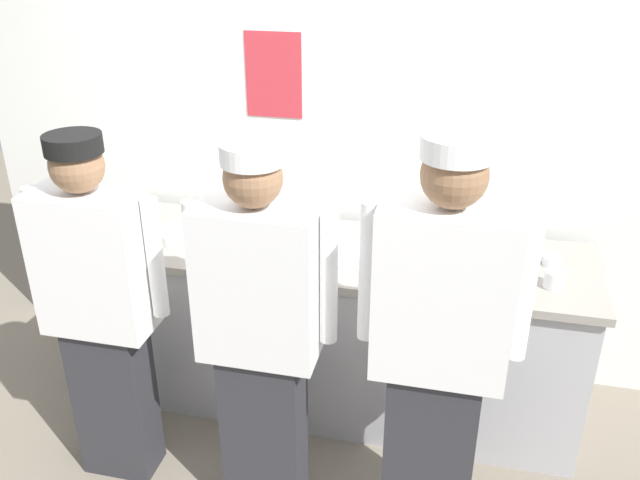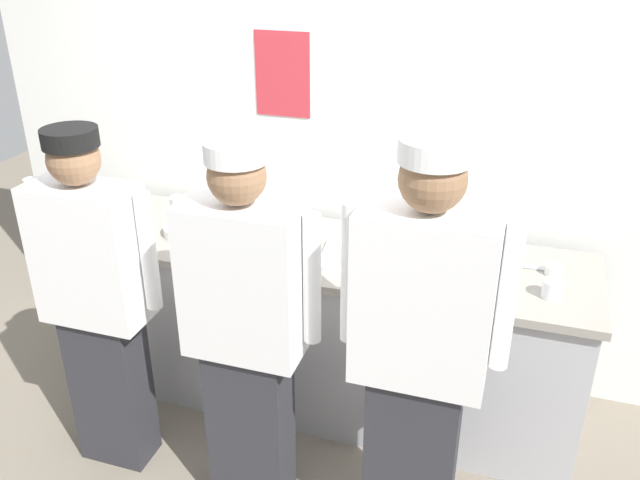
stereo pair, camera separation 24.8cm
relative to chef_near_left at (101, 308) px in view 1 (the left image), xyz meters
name	(u,v)px [view 1 (the left image)]	position (x,y,z in m)	size (l,w,h in m)	color
ground_plane	(303,441)	(0.80, 0.34, -0.88)	(9.00, 9.00, 0.00)	slate
wall_back	(342,129)	(0.80, 1.21, 0.50)	(4.17, 0.11, 2.75)	white
prep_counter	(320,325)	(0.80, 0.72, -0.42)	(2.66, 0.72, 0.91)	#B2B2B7
chef_near_left	(101,308)	(0.00, 0.00, 0.00)	(0.60, 0.24, 1.65)	#2D2D33
chef_center	(260,332)	(0.73, -0.05, 0.02)	(0.61, 0.24, 1.68)	#2D2D33
chef_far_right	(438,347)	(1.43, -0.06, 0.06)	(0.63, 0.24, 1.76)	#2D2D33
plate_stack_front	(183,234)	(0.09, 0.67, 0.05)	(0.24, 0.24, 0.05)	white
plate_stack_rear	(283,228)	(0.58, 0.83, 0.06)	(0.19, 0.19, 0.07)	white
mixing_bowl_steel	(486,257)	(1.60, 0.68, 0.09)	(0.31, 0.31, 0.12)	#B7BABF
sheet_tray	(370,255)	(1.06, 0.68, 0.04)	(0.45, 0.32, 0.02)	#B7BABF
squeeze_bottle_primary	(420,231)	(1.28, 0.85, 0.11)	(0.06, 0.06, 0.18)	#56A333
squeeze_bottle_secondary	(128,205)	(-0.28, 0.81, 0.12)	(0.06, 0.06, 0.19)	#E5E066
squeeze_bottle_spare	(243,242)	(0.47, 0.51, 0.12)	(0.06, 0.06, 0.20)	#E5E066
ramekin_red_sauce	(552,260)	(1.90, 0.80, 0.05)	(0.09, 0.09, 0.05)	white
ramekin_yellow_sauce	(429,272)	(1.35, 0.56, 0.05)	(0.11, 0.11, 0.04)	white
deli_cup	(554,279)	(1.89, 0.58, 0.07)	(0.09, 0.09, 0.08)	white
chefs_knife	(509,256)	(1.71, 0.83, 0.03)	(0.28, 0.03, 0.02)	#B7BABF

